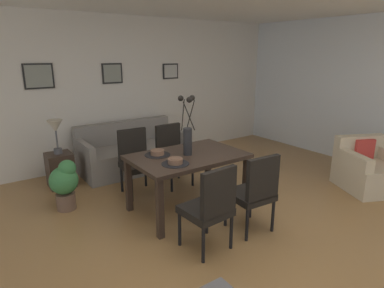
{
  "coord_description": "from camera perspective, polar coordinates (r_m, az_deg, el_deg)",
  "views": [
    {
      "loc": [
        -2.16,
        -2.33,
        1.97
      ],
      "look_at": [
        0.29,
        1.14,
        0.78
      ],
      "focal_mm": 30.48,
      "sensor_mm": 36.0,
      "label": 1
    }
  ],
  "objects": [
    {
      "name": "dining_chair_far_right",
      "position": [
        4.98,
        -3.48,
        -1.36
      ],
      "size": [
        0.45,
        0.45,
        0.92
      ],
      "color": "black",
      "rests_on": "ground"
    },
    {
      "name": "dining_chair_near_right",
      "position": [
        4.73,
        -9.8,
        -2.48
      ],
      "size": [
        0.46,
        0.46,
        0.92
      ],
      "color": "black",
      "rests_on": "ground"
    },
    {
      "name": "back_wall_panel",
      "position": [
        6.02,
        -14.11,
        8.86
      ],
      "size": [
        9.0,
        0.1,
        2.6
      ],
      "primitive_type": "cube",
      "color": "silver",
      "rests_on": "ground"
    },
    {
      "name": "dining_chair_far_left",
      "position": [
        3.69,
        10.95,
        -7.88
      ],
      "size": [
        0.47,
        0.47,
        0.92
      ],
      "color": "black",
      "rests_on": "ground"
    },
    {
      "name": "framed_picture_left",
      "position": [
        5.61,
        -25.25,
        10.69
      ],
      "size": [
        0.44,
        0.03,
        0.39
      ],
      "color": "black"
    },
    {
      "name": "side_window_wall",
      "position": [
        6.45,
        29.76,
        7.71
      ],
      "size": [
        0.1,
        6.3,
        2.6
      ],
      "primitive_type": "cube",
      "color": "white",
      "rests_on": "ground"
    },
    {
      "name": "centerpiece_vase",
      "position": [
        4.0,
        -0.77,
        2.0
      ],
      "size": [
        0.21,
        0.23,
        0.73
      ],
      "color": "#232326",
      "rests_on": "dining_table"
    },
    {
      "name": "armchair",
      "position": [
        5.53,
        28.64,
        -4.02
      ],
      "size": [
        1.07,
        1.07,
        0.75
      ],
      "color": "beige",
      "rests_on": "ground"
    },
    {
      "name": "side_table",
      "position": [
        5.33,
        -22.05,
        -4.22
      ],
      "size": [
        0.36,
        0.36,
        0.52
      ],
      "primitive_type": "cube",
      "color": "#33261E",
      "rests_on": "ground"
    },
    {
      "name": "dining_table",
      "position": [
        4.1,
        -0.76,
        -3.07
      ],
      "size": [
        1.4,
        0.92,
        0.74
      ],
      "color": "#33261E",
      "rests_on": "ground"
    },
    {
      "name": "table_lamp",
      "position": [
        5.16,
        -22.77,
        2.42
      ],
      "size": [
        0.22,
        0.22,
        0.51
      ],
      "color": "#4C4C51",
      "rests_on": "side_table"
    },
    {
      "name": "bowl_near_left",
      "position": [
        3.73,
        -2.95,
        -2.92
      ],
      "size": [
        0.17,
        0.17,
        0.07
      ],
      "color": "brown",
      "rests_on": "dining_table"
    },
    {
      "name": "placemat_near_right",
      "position": [
        4.08,
        -6.06,
        -1.88
      ],
      "size": [
        0.32,
        0.32,
        0.01
      ],
      "primitive_type": "cylinder",
      "color": "black",
      "rests_on": "dining_table"
    },
    {
      "name": "framed_picture_right",
      "position": [
        6.47,
        -3.78,
        12.59
      ],
      "size": [
        0.33,
        0.03,
        0.29
      ],
      "color": "black"
    },
    {
      "name": "bowl_near_right",
      "position": [
        4.07,
        -6.08,
        -1.38
      ],
      "size": [
        0.17,
        0.17,
        0.07
      ],
      "color": "brown",
      "rests_on": "dining_table"
    },
    {
      "name": "dining_chair_near_left",
      "position": [
        3.3,
        3.29,
        -10.59
      ],
      "size": [
        0.47,
        0.47,
        0.92
      ],
      "color": "black",
      "rests_on": "ground"
    },
    {
      "name": "ground_plane",
      "position": [
        3.74,
        6.77,
        -16.22
      ],
      "size": [
        9.0,
        9.0,
        0.0
      ],
      "primitive_type": "plane",
      "color": "olive"
    },
    {
      "name": "potted_plant",
      "position": [
        4.49,
        -21.38,
        -6.27
      ],
      "size": [
        0.36,
        0.36,
        0.67
      ],
      "color": "brown",
      "rests_on": "ground"
    },
    {
      "name": "sofa",
      "position": [
        5.77,
        -10.48,
        -1.6
      ],
      "size": [
        1.75,
        0.84,
        0.8
      ],
      "color": "gray",
      "rests_on": "ground"
    },
    {
      "name": "framed_picture_center",
      "position": [
        5.94,
        -13.78,
        11.91
      ],
      "size": [
        0.36,
        0.03,
        0.34
      ],
      "color": "black"
    },
    {
      "name": "placemat_near_left",
      "position": [
        3.74,
        -2.94,
        -3.46
      ],
      "size": [
        0.32,
        0.32,
        0.01
      ],
      "primitive_type": "cylinder",
      "color": "black",
      "rests_on": "dining_table"
    }
  ]
}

